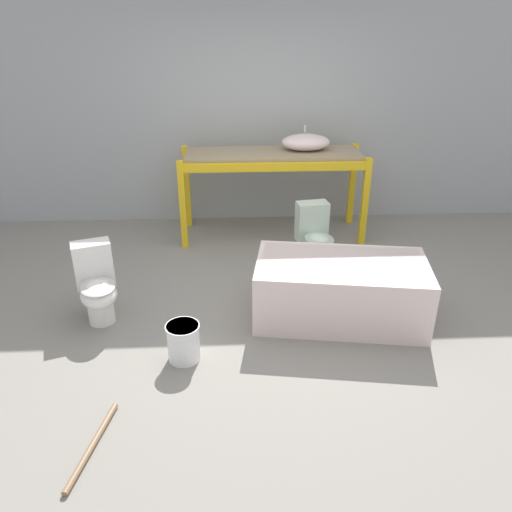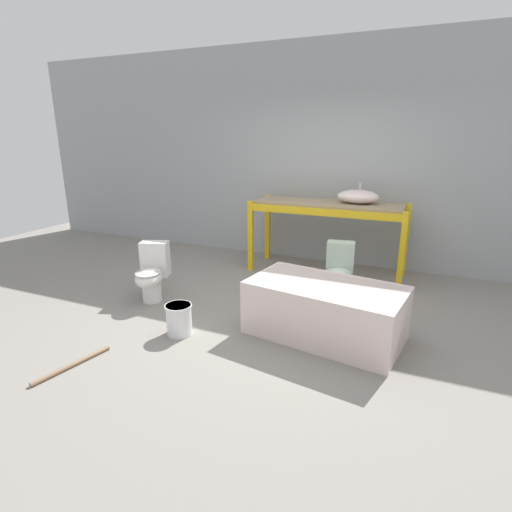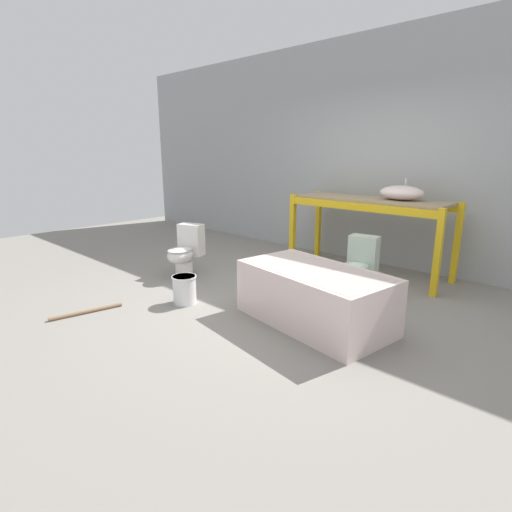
# 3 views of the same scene
# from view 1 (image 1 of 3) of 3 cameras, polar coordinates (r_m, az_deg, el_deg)

# --- Properties ---
(ground_plane) EXTENTS (12.00, 12.00, 0.00)m
(ground_plane) POSITION_cam_1_polar(r_m,az_deg,el_deg) (4.66, 1.36, -5.59)
(ground_plane) COLOR gray
(warehouse_wall_rear) EXTENTS (10.80, 0.08, 3.20)m
(warehouse_wall_rear) POSITION_cam_1_polar(r_m,az_deg,el_deg) (6.24, -0.01, 18.36)
(warehouse_wall_rear) COLOR #9EA0A3
(warehouse_wall_rear) RESTS_ON ground_plane
(shelving_rack) EXTENTS (2.12, 0.72, 1.01)m
(shelving_rack) POSITION_cam_1_polar(r_m,az_deg,el_deg) (5.83, 1.92, 10.36)
(shelving_rack) COLOR yellow
(shelving_rack) RESTS_ON ground_plane
(sink_basin) EXTENTS (0.56, 0.37, 0.26)m
(sink_basin) POSITION_cam_1_polar(r_m,az_deg,el_deg) (5.87, 5.70, 12.83)
(sink_basin) COLOR silver
(sink_basin) RESTS_ON shelving_rack
(bathtub_main) EXTENTS (1.56, 0.98, 0.54)m
(bathtub_main) POSITION_cam_1_polar(r_m,az_deg,el_deg) (4.39, 9.64, -3.41)
(bathtub_main) COLOR silver
(bathtub_main) RESTS_ON ground_plane
(toilet_near) EXTENTS (0.40, 0.59, 0.68)m
(toilet_near) POSITION_cam_1_polar(r_m,az_deg,el_deg) (5.20, 6.82, 2.03)
(toilet_near) COLOR silver
(toilet_near) RESTS_ON ground_plane
(toilet_far) EXTENTS (0.47, 0.62, 0.68)m
(toilet_far) POSITION_cam_1_polar(r_m,az_deg,el_deg) (4.50, -17.72, -3.17)
(toilet_far) COLOR white
(toilet_far) RESTS_ON ground_plane
(bucket_white) EXTENTS (0.27, 0.27, 0.31)m
(bucket_white) POSITION_cam_1_polar(r_m,az_deg,el_deg) (3.95, -8.29, -9.64)
(bucket_white) COLOR white
(bucket_white) RESTS_ON ground_plane
(loose_pipe) EXTENTS (0.18, 0.71, 0.04)m
(loose_pipe) POSITION_cam_1_polar(r_m,az_deg,el_deg) (3.48, -18.18, -19.86)
(loose_pipe) COLOR #8C6B4C
(loose_pipe) RESTS_ON ground_plane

